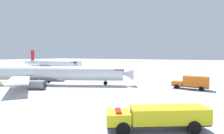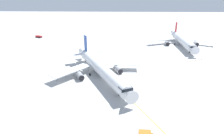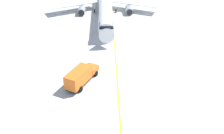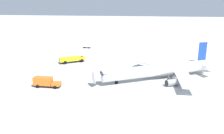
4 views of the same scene
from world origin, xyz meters
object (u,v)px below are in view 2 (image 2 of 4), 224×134
(airliner_secondary, at_px, (182,40))
(ops_pickup_truck, at_px, (39,36))
(airliner_main, at_px, (100,68))
(safety_cone_near, at_px, (187,61))
(safety_cone_far, at_px, (202,59))
(safety_cone_mid, at_px, (195,60))

(airliner_secondary, distance_m, ops_pickup_truck, 92.01)
(ops_pickup_truck, bearing_deg, airliner_secondary, 16.47)
(ops_pickup_truck, bearing_deg, airliner_main, -24.64)
(safety_cone_near, relative_size, safety_cone_far, 1.00)
(safety_cone_far, bearing_deg, airliner_secondary, 93.55)
(airliner_secondary, xyz_separation_m, safety_cone_near, (-5.80, -28.54, -2.74))
(safety_cone_near, xyz_separation_m, safety_cone_far, (7.35, 3.62, 0.00))
(airliner_secondary, bearing_deg, ops_pickup_truck, -99.93)
(safety_cone_far, bearing_deg, safety_cone_mid, -153.78)
(airliner_main, relative_size, airliner_secondary, 0.95)
(airliner_main, relative_size, safety_cone_near, 75.91)
(safety_cone_near, bearing_deg, safety_cone_far, 26.22)
(airliner_secondary, relative_size, safety_cone_far, 80.04)
(safety_cone_near, distance_m, safety_cone_far, 8.20)
(airliner_main, height_order, safety_cone_far, airliner_main)
(ops_pickup_truck, bearing_deg, safety_cone_far, 2.69)
(airliner_secondary, bearing_deg, safety_cone_mid, -2.24)
(safety_cone_near, bearing_deg, safety_cone_mid, 26.22)
(airliner_main, height_order, airliner_secondary, airliner_main)
(airliner_secondary, height_order, safety_cone_mid, airliner_secondary)
(airliner_main, distance_m, ops_pickup_truck, 80.10)
(airliner_secondary, distance_m, safety_cone_far, 25.12)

